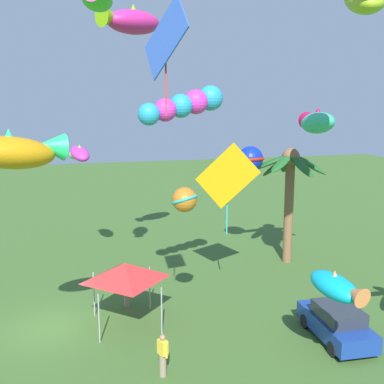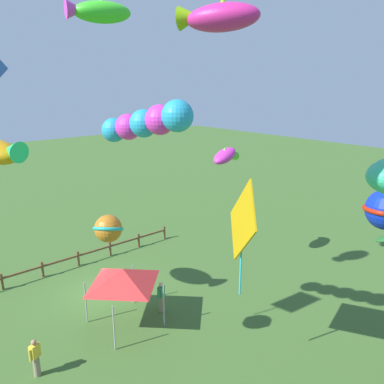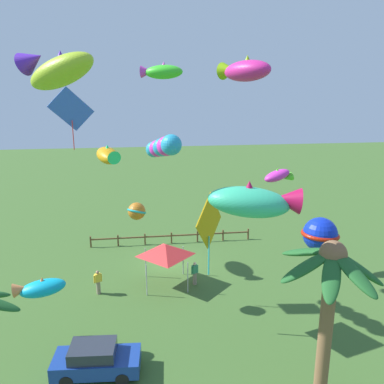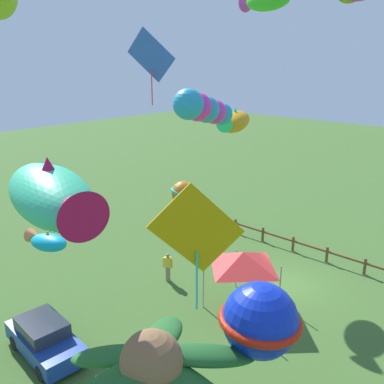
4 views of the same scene
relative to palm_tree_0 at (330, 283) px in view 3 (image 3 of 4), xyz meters
name	(u,v)px [view 3 (image 3 of 4)]	position (x,y,z in m)	size (l,w,h in m)	color
ground_plane	(170,263)	(5.19, -13.98, -5.31)	(120.00, 120.00, 0.00)	#3D6028
palm_tree_0	(330,283)	(0.00, 0.00, 0.00)	(4.29, 4.52, 7.09)	brown
rail_fence	(171,237)	(4.75, -17.95, -4.72)	(13.38, 0.12, 0.95)	brown
parked_car_0	(96,360)	(9.51, -2.70, -4.56)	(4.01, 1.98, 1.51)	navy
spectator_0	(98,282)	(10.08, -10.16, -4.49)	(0.51, 0.36, 1.59)	gray
spectator_1	(195,273)	(3.84, -10.55, -4.49)	(0.50, 0.38, 1.59)	gray
festival_tent	(165,250)	(5.73, -10.82, -2.84)	(2.86, 2.86, 2.85)	#9E9EA3
kite_diamond_0	(209,223)	(3.85, -5.45, 0.80)	(1.81, 2.79, 4.56)	#CA980A
kite_fish_1	(57,69)	(10.15, -2.75, 8.07)	(3.51, 2.62, 1.97)	#9EC324
kite_fish_2	(40,288)	(12.12, -4.57, -1.76)	(2.52, 1.39, 1.05)	#0CA2C9
kite_fish_3	(254,201)	(3.14, -0.26, 3.40)	(3.62, 2.15, 1.48)	#34BF88
kite_tube_4	(163,147)	(5.93, -8.18, 4.29)	(1.79, 3.86, 1.66)	#2398C4
kite_fish_5	(161,72)	(5.73, -11.64, 8.32)	(2.71, 1.69, 1.05)	green
kite_ball_6	(320,234)	(-0.58, -2.35, 1.13)	(2.22, 2.22, 1.52)	#0D27B8
kite_diamond_7	(71,110)	(10.91, -10.13, 6.19)	(2.46, 0.81, 3.54)	blue
kite_fish_8	(244,70)	(1.16, -9.64, 8.34)	(3.10, 3.76, 1.51)	#D62484
kite_fish_9	(279,176)	(-2.19, -12.22, 1.56)	(2.38, 1.42, 1.17)	#DA30B5
kite_fish_10	(108,155)	(9.34, -14.65, 2.84)	(2.28, 3.46, 1.43)	orange
kite_ball_11	(137,211)	(7.48, -8.63, 0.57)	(1.55, 1.55, 1.01)	#BE6C1C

